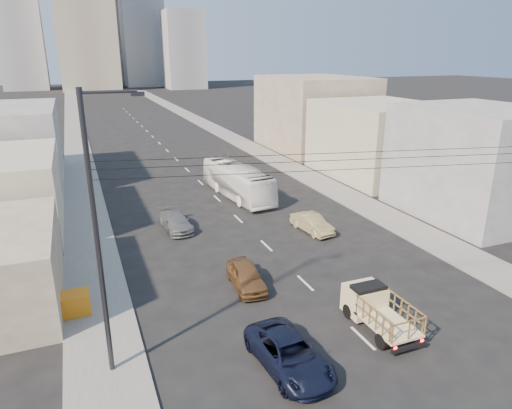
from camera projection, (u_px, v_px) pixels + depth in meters
ground at (389, 363)px, 20.32m from camera, size 420.00×420.00×0.00m
sidewalk_left at (75, 133)px, 77.86m from camera, size 3.50×180.00×0.12m
sidewalk_right at (208, 126)px, 86.11m from camera, size 3.50×180.00×0.12m
lane_dashes at (163, 147)px, 67.02m from camera, size 0.15×104.00×0.01m
flatbed_pickup at (377, 307)px, 22.69m from camera, size 1.95×4.41×1.90m
navy_pickup at (289, 354)px, 19.80m from camera, size 2.72×5.25×1.41m
city_bus at (237, 181)px, 43.38m from camera, size 3.75×11.33×3.10m
sedan_brown at (246, 276)px, 26.73m from camera, size 2.00×4.30×1.43m
sedan_tan at (312, 223)px, 35.03m from camera, size 1.98×4.26×1.35m
sedan_grey at (176, 222)px, 35.44m from camera, size 2.18×4.68×1.32m
streetlamp_left at (99, 233)px, 17.81m from camera, size 2.36×0.25×12.00m
overhead_wires at (386, 159)px, 18.80m from camera, size 23.01×5.02×0.72m
crate_stack at (72, 304)px, 23.80m from camera, size 1.80×1.20×1.14m
bldg_right_near at (477, 162)px, 37.90m from camera, size 10.00×12.00×9.00m
bldg_right_mid at (379, 139)px, 50.57m from camera, size 11.00×14.00×8.00m
bldg_right_far at (314, 113)px, 64.53m from camera, size 12.00×16.00×10.00m
high_rise_tower at (83, 2)px, 159.23m from camera, size 20.00×20.00×60.00m
midrise_ne at (142, 35)px, 183.33m from camera, size 16.00×16.00×40.00m
midrise_nw at (21, 41)px, 164.43m from camera, size 15.00×15.00×34.00m
midrise_back at (108, 30)px, 191.71m from camera, size 18.00×18.00×44.00m
midrise_east at (184, 50)px, 171.82m from camera, size 14.00×14.00×28.00m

